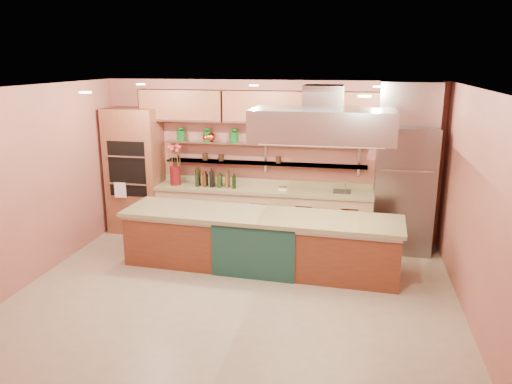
% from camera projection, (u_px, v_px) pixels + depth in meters
% --- Properties ---
extents(floor, '(6.00, 5.00, 0.02)m').
position_uv_depth(floor, '(237.00, 292.00, 6.99)').
color(floor, tan).
rests_on(floor, ground).
extents(ceiling, '(6.00, 5.00, 0.02)m').
position_uv_depth(ceiling, '(234.00, 88.00, 6.26)').
color(ceiling, black).
rests_on(ceiling, wall_back).
extents(wall_back, '(6.00, 0.04, 2.80)m').
position_uv_depth(wall_back, '(269.00, 159.00, 8.99)').
color(wall_back, '#A55C4E').
rests_on(wall_back, floor).
extents(wall_front, '(6.00, 0.04, 2.80)m').
position_uv_depth(wall_front, '(166.00, 270.00, 4.26)').
color(wall_front, '#A55C4E').
rests_on(wall_front, floor).
extents(wall_left, '(0.04, 5.00, 2.80)m').
position_uv_depth(wall_left, '(34.00, 184.00, 7.20)').
color(wall_left, '#A55C4E').
rests_on(wall_left, floor).
extents(wall_right, '(0.04, 5.00, 2.80)m').
position_uv_depth(wall_right, '(476.00, 208.00, 6.05)').
color(wall_right, '#A55C4E').
rests_on(wall_right, floor).
extents(oven_stack, '(0.95, 0.64, 2.30)m').
position_uv_depth(oven_stack, '(135.00, 171.00, 9.23)').
color(oven_stack, brown).
rests_on(oven_stack, floor).
extents(refrigerator, '(0.95, 0.72, 2.10)m').
position_uv_depth(refrigerator, '(404.00, 189.00, 8.29)').
color(refrigerator, gray).
rests_on(refrigerator, floor).
extents(back_counter, '(3.84, 0.64, 0.93)m').
position_uv_depth(back_counter, '(263.00, 213.00, 8.96)').
color(back_counter, tan).
rests_on(back_counter, floor).
extents(wall_shelf_lower, '(3.60, 0.26, 0.03)m').
position_uv_depth(wall_shelf_lower, '(265.00, 163.00, 8.89)').
color(wall_shelf_lower, '#ADB0B4').
rests_on(wall_shelf_lower, wall_back).
extents(wall_shelf_upper, '(3.60, 0.26, 0.03)m').
position_uv_depth(wall_shelf_upper, '(265.00, 144.00, 8.80)').
color(wall_shelf_upper, '#ADB0B4').
rests_on(wall_shelf_upper, wall_back).
extents(upper_cabinets, '(4.60, 0.36, 0.55)m').
position_uv_depth(upper_cabinets, '(267.00, 107.00, 8.58)').
color(upper_cabinets, brown).
rests_on(upper_cabinets, wall_back).
extents(range_hood, '(2.00, 1.00, 0.45)m').
position_uv_depth(range_hood, '(323.00, 125.00, 7.04)').
color(range_hood, '#ADB0B4').
rests_on(range_hood, ceiling).
extents(ceiling_downlights, '(4.00, 2.80, 0.02)m').
position_uv_depth(ceiling_downlights, '(238.00, 89.00, 6.46)').
color(ceiling_downlights, '#FFE5A5').
rests_on(ceiling_downlights, ceiling).
extents(island, '(4.21, 1.10, 0.87)m').
position_uv_depth(island, '(260.00, 241.00, 7.68)').
color(island, brown).
rests_on(island, floor).
extents(flower_vase, '(0.20, 0.20, 0.34)m').
position_uv_depth(flower_vase, '(175.00, 176.00, 9.06)').
color(flower_vase, '#5A0D11').
rests_on(flower_vase, back_counter).
extents(oil_bottle_cluster, '(0.84, 0.43, 0.26)m').
position_uv_depth(oil_bottle_cluster, '(216.00, 180.00, 8.92)').
color(oil_bottle_cluster, black).
rests_on(oil_bottle_cluster, back_counter).
extents(kitchen_scale, '(0.16, 0.13, 0.08)m').
position_uv_depth(kitchen_scale, '(283.00, 188.00, 8.71)').
color(kitchen_scale, white).
rests_on(kitchen_scale, back_counter).
extents(bar_faucet, '(0.04, 0.04, 0.22)m').
position_uv_depth(bar_faucet, '(345.00, 186.00, 8.58)').
color(bar_faucet, white).
rests_on(bar_faucet, back_counter).
extents(copper_kettle, '(0.23, 0.23, 0.16)m').
position_uv_depth(copper_kettle, '(210.00, 137.00, 8.97)').
color(copper_kettle, '#CC582F').
rests_on(copper_kettle, wall_shelf_upper).
extents(green_canister, '(0.18, 0.18, 0.17)m').
position_uv_depth(green_canister, '(233.00, 137.00, 8.89)').
color(green_canister, '#0F4716').
rests_on(green_canister, wall_shelf_upper).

